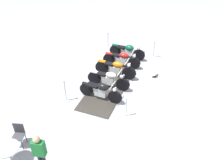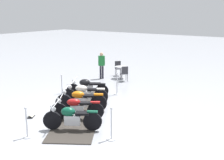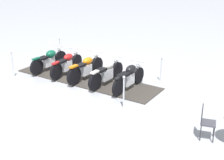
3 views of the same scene
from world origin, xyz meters
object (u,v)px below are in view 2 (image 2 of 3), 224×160
stanchion_left_front (117,87)px  cafe_chair_across_table (124,73)px  motorcycle_black (87,87)px  stanchion_right_front (62,88)px  bystander_person (102,63)px  motorcycle_cream (84,94)px  cafe_chair_near_table (118,67)px  info_placard (31,116)px  motorcycle_maroon (76,108)px  motorcycle_forest (71,117)px  stanchion_right_rear (27,127)px  cafe_table (121,69)px  stanchion_left_rear (111,130)px  motorcycle_copper (81,100)px

stanchion_left_front → cafe_chair_across_table: stanchion_left_front is taller
motorcycle_black → cafe_chair_across_table: bearing=-116.4°
stanchion_right_front → bystander_person: 3.95m
stanchion_left_front → cafe_chair_across_table: (-2.56, -1.17, 0.15)m
motorcycle_cream → cafe_chair_near_table: (-5.85, -1.98, 0.06)m
cafe_chair_across_table → info_placard: bearing=133.8°
stanchion_right_front → info_placard: (3.16, 1.36, -0.26)m
motorcycle_maroon → motorcycle_forest: bearing=85.0°
motorcycle_forest → cafe_chair_across_table: bearing=-103.2°
stanchion_right_front → stanchion_right_rear: (4.47, 2.77, 0.06)m
info_placard → cafe_table: 7.85m
cafe_chair_across_table → bystander_person: bystander_person is taller
motorcycle_black → motorcycle_cream: 1.00m
cafe_chair_near_table → bystander_person: size_ratio=0.57×
motorcycle_cream → stanchion_right_front: size_ratio=1.87×
info_placard → cafe_chair_across_table: size_ratio=0.46×
motorcycle_forest → stanchion_right_rear: size_ratio=1.72×
info_placard → motorcycle_maroon: bearing=-96.8°
stanchion_right_rear → cafe_chair_near_table: 10.05m
motorcycle_black → cafe_table: (-4.44, -0.85, 0.05)m
motorcycle_forest → stanchion_left_rear: (-0.24, 1.59, -0.16)m
stanchion_right_front → stanchion_right_rear: size_ratio=0.94×
stanchion_right_rear → info_placard: stanchion_right_rear is taller
info_placard → cafe_table: (-7.80, -0.68, 0.53)m
motorcycle_maroon → bystander_person: 7.12m
stanchion_left_rear → cafe_chair_across_table: (-7.04, -3.94, 0.20)m
motorcycle_cream → info_placard: (2.51, -0.70, -0.44)m
stanchion_left_rear → cafe_chair_near_table: stanchion_left_rear is taller
cafe_chair_across_table → motorcycle_maroon: bearing=149.0°
motorcycle_cream → info_placard: motorcycle_cream is taller
stanchion_left_rear → cafe_table: size_ratio=1.42×
stanchion_left_front → bystander_person: size_ratio=0.68×
motorcycle_copper → stanchion_left_rear: 3.02m
motorcycle_maroon → cafe_table: size_ratio=2.20×
motorcycle_black → motorcycle_copper: size_ratio=0.95×
stanchion_left_rear → stanchion_left_front: bearing=-148.3°
cafe_table → motorcycle_maroon: bearing=19.2°
motorcycle_maroon → stanchion_left_front: size_ratio=1.53×
motorcycle_black → motorcycle_copper: motorcycle_copper is taller
motorcycle_maroon → stanchion_left_front: bearing=-116.5°
cafe_table → motorcycle_copper: bearing=17.3°
stanchion_left_front → cafe_chair_across_table: size_ratio=1.21×
stanchion_left_front → cafe_chair_near_table: stanchion_left_front is taller
motorcycle_copper → info_placard: size_ratio=4.43×
motorcycle_forest → cafe_chair_across_table: motorcycle_forest is taller
stanchion_left_rear → stanchion_right_front: (-2.96, -5.22, -0.03)m
motorcycle_copper → cafe_table: size_ratio=2.43×
bystander_person → motorcycle_maroon: bearing=-14.1°
cafe_table → bystander_person: bearing=-52.4°
motorcycle_black → stanchion_right_front: size_ratio=1.80×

